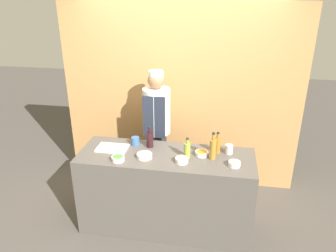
{
  "coord_description": "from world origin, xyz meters",
  "views": [
    {
      "loc": [
        0.54,
        -3.01,
        2.56
      ],
      "look_at": [
        0.0,
        0.13,
        1.19
      ],
      "focal_mm": 35.0,
      "sensor_mm": 36.0,
      "label": 1
    }
  ],
  "objects": [
    {
      "name": "sauce_bowl_orange",
      "position": [
        0.37,
        0.06,
        0.93
      ],
      "size": [
        0.14,
        0.14,
        0.04
      ],
      "color": "silver",
      "rests_on": "counter"
    },
    {
      "name": "bottle_vinegar",
      "position": [
        0.49,
        0.0,
        1.02
      ],
      "size": [
        0.07,
        0.07,
        0.3
      ],
      "color": "olive",
      "rests_on": "counter"
    },
    {
      "name": "cup_blue",
      "position": [
        -0.38,
        0.19,
        0.95
      ],
      "size": [
        0.09,
        0.09,
        0.09
      ],
      "color": "#386093",
      "rests_on": "counter"
    },
    {
      "name": "bottle_amber",
      "position": [
        0.53,
        0.14,
        1.0
      ],
      "size": [
        0.07,
        0.07,
        0.24
      ],
      "color": "#9E661E",
      "rests_on": "counter"
    },
    {
      "name": "bottle_wine",
      "position": [
        -0.21,
        0.16,
        1.0
      ],
      "size": [
        0.08,
        0.08,
        0.24
      ],
      "color": "black",
      "rests_on": "counter"
    },
    {
      "name": "cup_steel",
      "position": [
        0.65,
        0.15,
        0.96
      ],
      "size": [
        0.08,
        0.08,
        0.1
      ],
      "color": "#B7B7BC",
      "rests_on": "counter"
    },
    {
      "name": "cutting_board",
      "position": [
        -0.61,
        0.04,
        0.92
      ],
      "size": [
        0.33,
        0.21,
        0.02
      ],
      "color": "white",
      "rests_on": "counter"
    },
    {
      "name": "ground_plane",
      "position": [
        0.0,
        0.0,
        0.0
      ],
      "size": [
        14.0,
        14.0,
        0.0
      ],
      "primitive_type": "plane",
      "color": "#4C4742"
    },
    {
      "name": "cabinet_wall",
      "position": [
        0.0,
        1.08,
        1.2
      ],
      "size": [
        3.1,
        0.18,
        2.4
      ],
      "color": "#B7844C",
      "rests_on": "ground_plane"
    },
    {
      "name": "chef_center",
      "position": [
        -0.23,
        0.64,
        0.9
      ],
      "size": [
        0.33,
        0.33,
        1.65
      ],
      "color": "#28282D",
      "rests_on": "ground_plane"
    },
    {
      "name": "counter",
      "position": [
        0.0,
        0.0,
        0.45
      ],
      "size": [
        1.87,
        0.65,
        0.91
      ],
      "color": "#514C47",
      "rests_on": "ground_plane"
    },
    {
      "name": "sauce_bowl_purple",
      "position": [
        0.18,
        -0.13,
        0.94
      ],
      "size": [
        0.13,
        0.13,
        0.05
      ],
      "color": "silver",
      "rests_on": "counter"
    },
    {
      "name": "sauce_bowl_brown",
      "position": [
        0.71,
        -0.11,
        0.94
      ],
      "size": [
        0.12,
        0.12,
        0.05
      ],
      "color": "silver",
      "rests_on": "counter"
    },
    {
      "name": "sauce_bowl_white",
      "position": [
        -0.21,
        -0.09,
        0.93
      ],
      "size": [
        0.16,
        0.16,
        0.05
      ],
      "color": "silver",
      "rests_on": "counter"
    },
    {
      "name": "bottle_oil",
      "position": [
        0.23,
        -0.02,
        1.0
      ],
      "size": [
        0.07,
        0.07,
        0.22
      ],
      "color": "olive",
      "rests_on": "counter"
    },
    {
      "name": "sauce_bowl_green",
      "position": [
        -0.46,
        -0.2,
        0.94
      ],
      "size": [
        0.13,
        0.13,
        0.05
      ],
      "color": "silver",
      "rests_on": "counter"
    }
  ]
}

